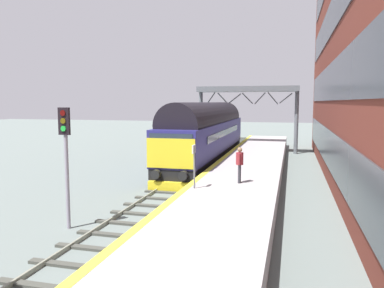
{
  "coord_description": "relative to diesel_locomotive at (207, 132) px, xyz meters",
  "views": [
    {
      "loc": [
        6.1,
        -20.34,
        4.7
      ],
      "look_at": [
        0.2,
        2.19,
        2.14
      ],
      "focal_mm": 35.71,
      "sensor_mm": 36.0,
      "label": 1
    }
  ],
  "objects": [
    {
      "name": "waiting_passenger",
      "position": [
        3.84,
        -10.46,
        -0.49
      ],
      "size": [
        0.35,
        0.51,
        1.64
      ],
      "rotation": [
        0.0,
        0.0,
        1.61
      ],
      "color": "#343439",
      "rests_on": "station_platform"
    },
    {
      "name": "overhead_footbridge",
      "position": [
        2.05,
        8.1,
        2.99
      ],
      "size": [
        9.3,
        2.0,
        6.14
      ],
      "color": "slate",
      "rests_on": "ground"
    },
    {
      "name": "platform_number_sign",
      "position": [
        2.09,
        -12.07,
        -0.22
      ],
      "size": [
        0.1,
        0.44,
        1.87
      ],
      "color": "slate",
      "rests_on": "station_platform"
    },
    {
      "name": "signal_post_mid",
      "position": [
        -1.87,
        -15.52,
        0.42
      ],
      "size": [
        0.44,
        0.22,
        4.51
      ],
      "color": "gray",
      "rests_on": "ground"
    },
    {
      "name": "ground_plane",
      "position": [
        -0.0,
        -7.38,
        -2.48
      ],
      "size": [
        140.0,
        140.0,
        0.0
      ],
      "primitive_type": "plane",
      "color": "slate",
      "rests_on": "ground"
    },
    {
      "name": "station_platform",
      "position": [
        3.6,
        -7.38,
        -1.98
      ],
      "size": [
        4.0,
        44.0,
        1.01
      ],
      "color": "#A29B9C",
      "rests_on": "ground"
    },
    {
      "name": "diesel_locomotive",
      "position": [
        0.0,
        0.0,
        0.0
      ],
      "size": [
        2.74,
        18.11,
        4.68
      ],
      "color": "black",
      "rests_on": "ground"
    },
    {
      "name": "track_main",
      "position": [
        -0.0,
        -7.38,
        -2.43
      ],
      "size": [
        2.5,
        60.0,
        0.15
      ],
      "color": "gray",
      "rests_on": "ground"
    }
  ]
}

